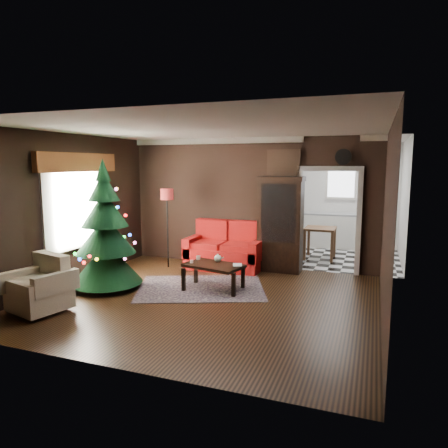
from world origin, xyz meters
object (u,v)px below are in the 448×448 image
(loveseat, at_px, (225,246))
(floor_lamp, at_px, (168,230))
(coffee_table, at_px, (214,277))
(wall_clock, at_px, (343,157))
(armchair, at_px, (39,283))
(kitchen_table, at_px, (320,243))
(curio_cabinet, at_px, (280,226))
(teapot, at_px, (218,258))
(christmas_tree, at_px, (105,231))

(loveseat, relative_size, floor_lamp, 0.96)
(coffee_table, height_order, wall_clock, wall_clock)
(armchair, height_order, kitchen_table, armchair)
(loveseat, bearing_deg, curio_cabinet, 10.83)
(teapot, bearing_deg, floor_lamp, 147.19)
(kitchen_table, bearing_deg, armchair, -124.44)
(armchair, relative_size, teapot, 5.16)
(armchair, height_order, coffee_table, armchair)
(floor_lamp, xyz_separation_m, armchair, (-0.51, -3.15, -0.37))
(curio_cabinet, xyz_separation_m, wall_clock, (1.20, 0.18, 1.43))
(curio_cabinet, bearing_deg, loveseat, -169.17)
(loveseat, distance_m, floor_lamp, 1.29)
(armchair, bearing_deg, floor_lamp, 95.07)
(christmas_tree, distance_m, kitchen_table, 5.04)
(wall_clock, bearing_deg, armchair, -136.35)
(floor_lamp, height_order, christmas_tree, christmas_tree)
(floor_lamp, bearing_deg, wall_clock, 11.58)
(christmas_tree, relative_size, armchair, 3.03)
(floor_lamp, distance_m, kitchen_table, 3.63)
(loveseat, xyz_separation_m, armchair, (-1.72, -3.48, -0.04))
(armchair, height_order, teapot, armchair)
(floor_lamp, bearing_deg, curio_cabinet, 13.10)
(curio_cabinet, bearing_deg, floor_lamp, -166.90)
(coffee_table, bearing_deg, curio_cabinet, 64.73)
(floor_lamp, relative_size, teapot, 11.53)
(armchair, xyz_separation_m, coffee_table, (2.05, 1.98, -0.22))
(floor_lamp, xyz_separation_m, wall_clock, (3.56, 0.73, 1.55))
(christmas_tree, bearing_deg, teapot, 21.71)
(floor_lamp, height_order, armchair, floor_lamp)
(curio_cabinet, height_order, christmas_tree, christmas_tree)
(loveseat, xyz_separation_m, christmas_tree, (-1.52, -2.07, 0.55))
(armchair, xyz_separation_m, teapot, (2.07, 2.15, 0.08))
(kitchen_table, bearing_deg, curio_cabinet, -114.44)
(coffee_table, bearing_deg, armchair, -136.13)
(curio_cabinet, height_order, teapot, curio_cabinet)
(loveseat, xyz_separation_m, teapot, (0.35, -1.33, 0.04))
(floor_lamp, bearing_deg, loveseat, 15.23)
(wall_clock, height_order, kitchen_table, wall_clock)
(wall_clock, relative_size, kitchen_table, 0.43)
(curio_cabinet, relative_size, teapot, 12.34)
(floor_lamp, distance_m, coffee_table, 2.03)
(armchair, distance_m, teapot, 2.98)
(floor_lamp, distance_m, wall_clock, 3.95)
(loveseat, relative_size, kitchen_table, 2.27)
(curio_cabinet, distance_m, wall_clock, 1.88)
(teapot, relative_size, kitchen_table, 0.21)
(coffee_table, xyz_separation_m, teapot, (0.01, 0.18, 0.30))
(teapot, relative_size, wall_clock, 0.48)
(coffee_table, xyz_separation_m, wall_clock, (2.02, 1.91, 2.14))
(loveseat, distance_m, armchair, 3.88)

